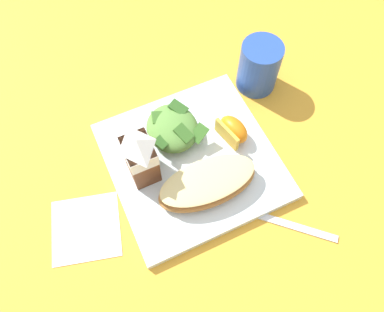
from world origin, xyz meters
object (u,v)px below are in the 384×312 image
metal_fork (271,219)px  white_plate (192,161)px  green_salad_pile (172,128)px  orange_wedge_front (233,130)px  drinking_blue_cup (259,67)px  cheesy_pizza_bread (209,182)px  paper_napkin (86,228)px  milk_carton (140,156)px

metal_fork → white_plate: bearing=26.4°
green_salad_pile → orange_wedge_front: bearing=-116.8°
white_plate → drinking_blue_cup: (0.11, -0.19, 0.04)m
cheesy_pizza_bread → green_salad_pile: bearing=6.7°
green_salad_pile → cheesy_pizza_bread: bearing=-173.3°
cheesy_pizza_bread → paper_napkin: 0.22m
white_plate → metal_fork: white_plate is taller
green_salad_pile → milk_carton: 0.10m
paper_napkin → metal_fork: bearing=-112.1°
drinking_blue_cup → paper_napkin: bearing=109.7°
milk_carton → paper_napkin: (-0.05, 0.12, -0.07)m
drinking_blue_cup → cheesy_pizza_bread: bearing=132.2°
paper_napkin → metal_fork: 0.30m
paper_napkin → white_plate: bearing=-80.4°
green_salad_pile → paper_napkin: (-0.09, 0.20, -0.03)m
white_plate → metal_fork: (-0.15, -0.07, -0.01)m
white_plate → green_salad_pile: size_ratio=2.78×
metal_fork → orange_wedge_front: bearing=-3.6°
cheesy_pizza_bread → milk_carton: 0.12m
orange_wedge_front → metal_fork: size_ratio=0.45×
metal_fork → drinking_blue_cup: drinking_blue_cup is taller
milk_carton → orange_wedge_front: (-0.00, -0.17, -0.04)m
cheesy_pizza_bread → paper_napkin: (0.02, 0.21, -0.03)m
white_plate → cheesy_pizza_bread: (-0.06, -0.00, 0.03)m
cheesy_pizza_bread → green_salad_pile: (0.12, 0.01, 0.00)m
paper_napkin → orange_wedge_front: bearing=-80.9°
milk_carton → drinking_blue_cup: size_ratio=1.10×
milk_carton → drinking_blue_cup: bearing=-70.9°
green_salad_pile → drinking_blue_cup: size_ratio=1.00×
drinking_blue_cup → metal_fork: bearing=156.1°
white_plate → metal_fork: bearing=-153.6°
white_plate → orange_wedge_front: 0.09m
white_plate → orange_wedge_front: (0.01, -0.08, 0.03)m
milk_carton → paper_napkin: bearing=111.1°
milk_carton → paper_napkin: size_ratio=1.00×
paper_napkin → metal_fork: (-0.11, -0.28, 0.00)m
white_plate → drinking_blue_cup: drinking_blue_cup is taller
green_salad_pile → paper_napkin: green_salad_pile is taller
cheesy_pizza_bread → milk_carton: size_ratio=1.57×
metal_fork → drinking_blue_cup: bearing=-23.9°
green_salad_pile → paper_napkin: size_ratio=0.92×
milk_carton → metal_fork: size_ratio=0.73×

